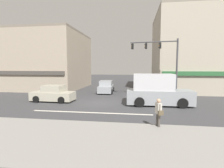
{
  "coord_description": "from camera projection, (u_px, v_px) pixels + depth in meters",
  "views": [
    {
      "loc": [
        3.33,
        -15.75,
        3.35
      ],
      "look_at": [
        0.81,
        2.0,
        1.6
      ],
      "focal_mm": 28.0,
      "sensor_mm": 36.0,
      "label": 1
    }
  ],
  "objects": [
    {
      "name": "ground_plane",
      "position": [
        100.0,
        103.0,
        16.32
      ],
      "size": [
        120.0,
        120.0,
        0.0
      ],
      "primitive_type": "plane",
      "color": "#3D3D3F"
    },
    {
      "name": "lane_marking_stripe",
      "position": [
        91.0,
        113.0,
        12.87
      ],
      "size": [
        9.0,
        0.24,
        0.01
      ],
      "primitive_type": "cube",
      "color": "silver",
      "rests_on": "ground"
    },
    {
      "name": "sidewalk_curb",
      "position": [
        62.0,
        139.0,
        7.93
      ],
      "size": [
        40.0,
        5.0,
        0.16
      ],
      "primitive_type": "cube",
      "color": "gray",
      "rests_on": "ground"
    },
    {
      "name": "building_left_block",
      "position": [
        41.0,
        61.0,
        28.23
      ],
      "size": [
        13.76,
        11.72,
        8.71
      ],
      "color": "tan",
      "rests_on": "ground"
    },
    {
      "name": "building_right_corner",
      "position": [
        198.0,
        52.0,
        24.96
      ],
      "size": [
        12.11,
        11.41,
        10.92
      ],
      "color": "#B7AD99",
      "rests_on": "ground"
    },
    {
      "name": "utility_pole_near_left",
      "position": [
        51.0,
        60.0,
        22.38
      ],
      "size": [
        1.4,
        0.22,
        8.26
      ],
      "color": "brown",
      "rests_on": "ground"
    },
    {
      "name": "utility_pole_far_right",
      "position": [
        173.0,
        64.0,
        20.91
      ],
      "size": [
        1.4,
        0.22,
        7.06
      ],
      "color": "brown",
      "rests_on": "ground"
    },
    {
      "name": "traffic_light_mast",
      "position": [
        164.0,
        58.0,
        18.0
      ],
      "size": [
        4.85,
        0.83,
        6.2
      ],
      "color": "#47474C",
      "rests_on": "ground"
    },
    {
      "name": "sedan_crossing_leftbound",
      "position": [
        53.0,
        94.0,
        17.01
      ],
      "size": [
        4.15,
        1.98,
        1.58
      ],
      "color": "#B7B29E",
      "rests_on": "ground"
    },
    {
      "name": "sedan_crossing_rightbound",
      "position": [
        106.0,
        87.0,
        22.88
      ],
      "size": [
        2.04,
        4.18,
        1.58
      ],
      "color": "#999EA3",
      "rests_on": "ground"
    },
    {
      "name": "box_truck_parked_curbside",
      "position": [
        157.0,
        91.0,
        15.3
      ],
      "size": [
        5.63,
        2.31,
        2.75
      ],
      "color": "#999EA3",
      "rests_on": "ground"
    },
    {
      "name": "pedestrian_foreground_with_bag",
      "position": [
        159.0,
        112.0,
        9.34
      ],
      "size": [
        0.4,
        0.69,
        1.67
      ],
      "color": "#4C4742",
      "rests_on": "ground"
    }
  ]
}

